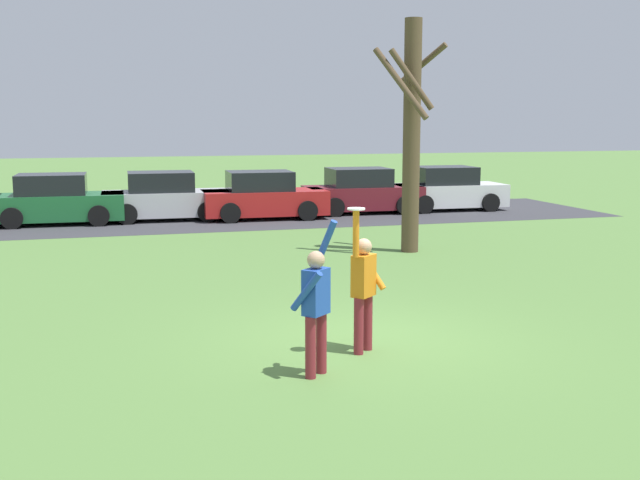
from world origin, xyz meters
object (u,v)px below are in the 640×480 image
Objects in this scene: person_defender at (316,302)px; bare_tree_tall at (411,131)px; parked_car_green at (56,201)px; parked_car_white at (447,190)px; parked_car_silver at (165,198)px; field_cone_orange at (310,293)px; parked_car_maroon at (362,192)px; parked_car_red at (263,197)px; person_catcher at (363,285)px; frisbee_disc at (356,209)px.

bare_tree_tall is (4.86, 8.66, 2.03)m from person_defender.
parked_car_green is 1.00× the size of parked_car_white.
parked_car_silver and parked_car_white have the same top height.
parked_car_silver is 12.97× the size of field_cone_orange.
person_defender is 18.00m from parked_car_maroon.
parked_car_maroon is at bearing 2.75° from parked_car_green.
parked_car_silver is 3.25m from parked_car_red.
person_catcher is 1.02× the size of person_defender.
frisbee_disc reaches higher than parked_car_silver.
parked_car_red is at bearing -138.13° from person_catcher.
field_cone_orange is at bearing -96.07° from parked_car_red.
field_cone_orange is (1.55, -12.67, -0.57)m from parked_car_silver.
field_cone_orange is (4.95, -12.55, -0.57)m from parked_car_green.
parked_car_white is 9.76m from bare_tree_tall.
bare_tree_tall is at bearing 62.84° from frisbee_disc.
parked_car_white is (9.67, 16.85, -0.25)m from person_defender.
person_catcher reaches higher than person_defender.
bare_tree_tall is 6.61m from field_cone_orange.
frisbee_disc reaches higher than parked_car_maroon.
person_catcher is at bearing -94.77° from parked_car_red.
parked_car_maroon is (3.70, 0.66, 0.00)m from parked_car_red.
frisbee_disc is at bearing -71.93° from parked_car_green.
parked_car_maroon is at bearing -178.07° from parked_car_white.
person_catcher is 0.50× the size of parked_car_silver.
person_defender is 16.78m from parked_car_silver.
person_defender is at bearing -119.29° from bare_tree_tall.
parked_car_red is (2.68, 16.18, -0.25)m from person_defender.
bare_tree_tall is 17.90× the size of field_cone_orange.
frisbee_disc is (0.76, 0.68, 1.11)m from person_defender.
person_catcher is 9.00m from bare_tree_tall.
bare_tree_tall reaches higher than person_catcher.
person_catcher is at bearing 41.64° from frisbee_disc.
parked_car_white is at bearing 2.55° from parked_car_green.
field_cone_orange is at bearing -66.76° from parked_car_green.
field_cone_orange is (-5.35, -12.74, -0.57)m from parked_car_maroon.
person_catcher reaches higher than parked_car_silver.
person_defender reaches higher than parked_car_silver.
parked_car_white is at bearing 2.14° from parked_car_silver.
bare_tree_tall is (8.78, -7.98, 2.29)m from parked_car_green.
parked_car_silver is 0.73× the size of bare_tree_tall.
parked_car_red is at bearing -8.74° from parked_car_silver.
frisbee_disc is 0.04× the size of bare_tree_tall.
field_cone_orange is at bearing 85.61° from frisbee_disc.
parked_car_green is at bearing 106.36° from frisbee_disc.
person_catcher is at bearing -107.06° from parked_car_maroon.
field_cone_orange is (-1.65, -12.08, -0.57)m from parked_car_red.
parked_car_maroon is 13.83m from field_cone_orange.
frisbee_disc is at bearing -107.44° from parked_car_maroon.
parked_car_red is 12.97× the size of field_cone_orange.
parked_car_red is at bearing 82.23° from field_cone_orange.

